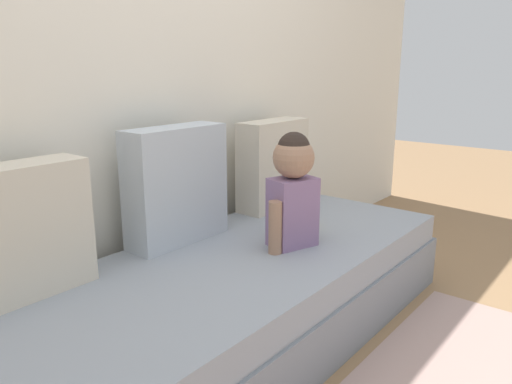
# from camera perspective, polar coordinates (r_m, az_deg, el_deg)

# --- Properties ---
(ground_plane) EXTENTS (12.00, 12.00, 0.00)m
(ground_plane) POSITION_cam_1_polar(r_m,az_deg,el_deg) (2.19, -2.32, -16.98)
(ground_plane) COLOR #93704C
(back_wall) EXTENTS (5.45, 0.10, 2.26)m
(back_wall) POSITION_cam_1_polar(r_m,az_deg,el_deg) (2.28, -13.70, 13.81)
(back_wall) COLOR silver
(back_wall) RESTS_ON ground
(couch) EXTENTS (2.25, 0.87, 0.38)m
(couch) POSITION_cam_1_polar(r_m,az_deg,el_deg) (2.09, -2.37, -12.57)
(couch) COLOR gray
(couch) RESTS_ON ground
(throw_pillow_left) EXTENTS (0.46, 0.16, 0.45)m
(throw_pillow_left) POSITION_cam_1_polar(r_m,az_deg,el_deg) (1.80, -25.83, -4.21)
(throw_pillow_left) COLOR beige
(throw_pillow_left) RESTS_ON couch
(throw_pillow_center) EXTENTS (0.47, 0.16, 0.51)m
(throw_pillow_center) POSITION_cam_1_polar(r_m,az_deg,el_deg) (2.16, -9.20, 0.80)
(throw_pillow_center) COLOR #B2BCC6
(throw_pillow_center) RESTS_ON couch
(throw_pillow_right) EXTENTS (0.44, 0.16, 0.48)m
(throw_pillow_right) POSITION_cam_1_polar(r_m,az_deg,el_deg) (2.67, 1.97, 3.22)
(throw_pillow_right) COLOR beige
(throw_pillow_right) RESTS_ON couch
(toddler) EXTENTS (0.30, 0.19, 0.49)m
(toddler) POSITION_cam_1_polar(r_m,az_deg,el_deg) (2.08, 4.32, 0.68)
(toddler) COLOR gray
(toddler) RESTS_ON couch
(banana) EXTENTS (0.17, 0.04, 0.04)m
(banana) POSITION_cam_1_polar(r_m,az_deg,el_deg) (2.39, 6.05, -3.61)
(banana) COLOR yellow
(banana) RESTS_ON couch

